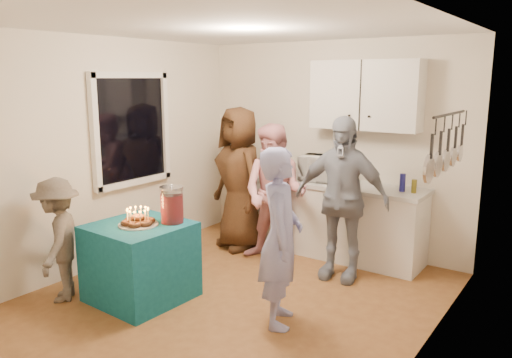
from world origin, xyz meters
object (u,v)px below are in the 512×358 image
Objects in this scene: party_table at (140,262)px; woman_back_right at (341,199)px; punch_jar at (172,206)px; woman_back_left at (239,179)px; child_near_left at (58,240)px; counter at (332,220)px; woman_back_center at (275,194)px; microwave at (324,169)px; man_birthday at (281,238)px.

party_table is 0.48× the size of woman_back_right.
woman_back_left is at bearing 102.64° from punch_jar.
party_table is 0.70× the size of child_near_left.
woman_back_right is (0.40, -0.62, 0.45)m from counter.
counter is 0.86m from woman_back_right.
woman_back_center is at bearing 173.20° from woman_back_right.
counter is 0.85m from woman_back_center.
child_near_left is (-1.60, -2.69, 0.18)m from counter.
punch_jar reaches higher than counter.
woman_back_right is at bearing 49.73° from party_table.
punch_jar is (-0.61, -2.00, -0.13)m from microwave.
counter is 1.27m from woman_back_left.
party_table is at bearing -134.43° from punch_jar.
counter is 2.19m from punch_jar.
man_birthday is 2.08m from woman_back_left.
child_near_left reaches higher than punch_jar.
man_birthday reaches higher than child_near_left.
counter is 1.35× the size of woman_back_center.
microwave is 2.09m from punch_jar.
punch_jar is 1.43m from woman_back_center.
woman_back_center is at bearing 109.40° from child_near_left.
man_birthday is at bearing -77.28° from counter.
party_table is (-0.97, -2.23, -0.05)m from counter.
party_table is 1.86m from woman_back_left.
microwave reaches higher than party_table.
child_near_left is (-0.63, -0.46, 0.23)m from party_table.
woman_back_left is 1.50m from woman_back_right.
child_near_left is (-2.00, -2.07, -0.27)m from woman_back_right.
woman_back_center is (0.52, 1.63, 0.44)m from party_table.
woman_back_left is (-0.35, 1.55, -0.03)m from punch_jar.
punch_jar is 0.22× the size of man_birthday.
man_birthday is 0.88× the size of woman_back_left.
woman_back_left is (-1.09, -0.45, 0.47)m from counter.
punch_jar is 0.19× the size of woman_back_left.
woman_back_right is at bearing -11.58° from woman_back_center.
microwave is at bearing 109.64° from child_near_left.
man_birthday reaches higher than party_table.
man_birthday is at bearing -65.87° from woman_back_center.
party_table is at bearing 84.41° from child_near_left.
woman_back_right reaches higher than party_table.
counter is 1.95m from man_birthday.
party_table is 0.54× the size of man_birthday.
party_table is 0.47× the size of woman_back_left.
child_near_left reaches higher than microwave.
punch_jar is at bearing -112.32° from woman_back_center.
punch_jar is (0.23, 0.23, 0.55)m from party_table.
counter is at bearing 116.84° from woman_back_right.
punch_jar is 0.28× the size of child_near_left.
woman_back_right is at bearing 16.98° from woman_back_left.
woman_back_right is (0.53, -0.62, -0.18)m from microwave.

